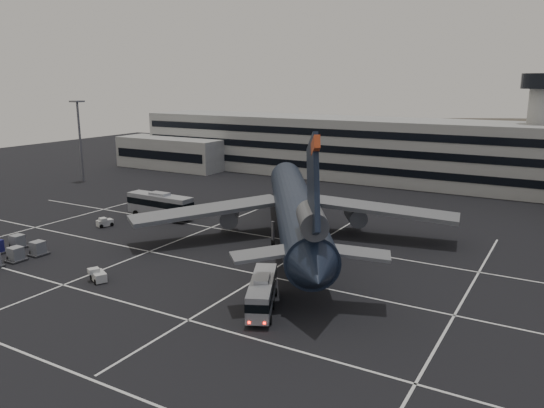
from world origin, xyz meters
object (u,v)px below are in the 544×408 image
at_px(bus_near, 262,291).
at_px(tug_a, 104,222).
at_px(uld_cluster, 5,251).
at_px(bus_far, 160,204).
at_px(trijet_main, 295,208).

bearing_deg(bus_near, tug_a, 134.17).
bearing_deg(uld_cluster, bus_far, 82.16).
relative_size(bus_near, uld_cluster, 1.10).
relative_size(tug_a, uld_cluster, 0.30).
bearing_deg(trijet_main, bus_near, -102.57).
distance_m(tug_a, uld_cluster, 17.24).
height_order(bus_far, tug_a, bus_far).
relative_size(bus_far, uld_cluster, 1.38).
relative_size(bus_far, tug_a, 4.62).
height_order(trijet_main, bus_near, trijet_main).
bearing_deg(trijet_main, uld_cluster, -172.63).
bearing_deg(trijet_main, tug_a, 161.41).
relative_size(trijet_main, bus_far, 4.15).
height_order(bus_near, uld_cluster, bus_near).
bearing_deg(tug_a, trijet_main, 32.62).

